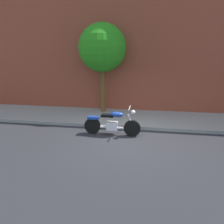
# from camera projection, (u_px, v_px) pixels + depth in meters

# --- Properties ---
(ground_plane) EXTENTS (60.00, 60.00, 0.00)m
(ground_plane) POSITION_uv_depth(u_px,v_px,m) (125.00, 142.00, 7.34)
(ground_plane) COLOR #28282D
(sidewalk) EXTENTS (22.35, 2.76, 0.14)m
(sidewalk) POSITION_uv_depth(u_px,v_px,m) (130.00, 118.00, 9.93)
(sidewalk) COLOR #959595
(sidewalk) RESTS_ON ground
(building_facade) EXTENTS (22.35, 0.50, 8.19)m
(building_facade) POSITION_uv_depth(u_px,v_px,m) (135.00, 34.00, 10.39)
(building_facade) COLOR brown
(building_facade) RESTS_ON ground
(motorcycle) EXTENTS (2.23, 0.70, 1.14)m
(motorcycle) POSITION_uv_depth(u_px,v_px,m) (112.00, 124.00, 7.94)
(motorcycle) COLOR black
(motorcycle) RESTS_ON ground
(street_tree) EXTENTS (2.37, 2.37, 4.58)m
(street_tree) POSITION_uv_depth(u_px,v_px,m) (102.00, 48.00, 10.03)
(street_tree) COLOR brown
(street_tree) RESTS_ON ground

